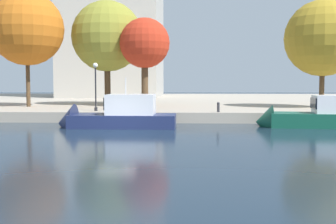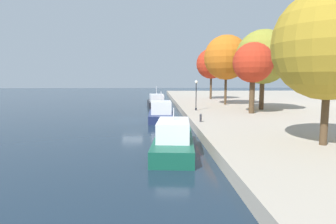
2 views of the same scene
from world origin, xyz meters
The scene contains 10 objects.
ground_plane centered at (0.00, 0.00, 0.00)m, with size 220.00×220.00×0.00m, color #192838.
dock_promenade centered at (0.00, 34.11, 0.42)m, with size 120.00×55.00×0.85m, color #A39989.
motor_yacht_1 centered at (-0.73, 3.57, 0.62)m, with size 8.59×3.05×4.75m.
motor_yacht_2 centered at (14.47, 4.23, 0.65)m, with size 10.15×3.52×4.11m.
mooring_bollard_0 centered at (7.04, 7.38, 1.29)m, with size 0.23×0.23×0.82m.
lamp_post centered at (-3.11, 8.34, 3.39)m, with size 0.41×0.41×4.02m.
tree_0 centered at (17.50, 14.06, 7.67)m, with size 7.15×7.15×10.24m.
tree_1 centered at (-3.41, 18.01, 7.87)m, with size 7.91×7.71×10.89m.
tree_2 centered at (0.42, 14.75, 7.05)m, with size 4.90×4.90×8.67m.
tree_4 centered at (-10.91, 14.38, 8.30)m, with size 7.16×7.16×11.19m.
Camera 1 is at (4.59, -26.74, 3.25)m, focal length 45.32 mm.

